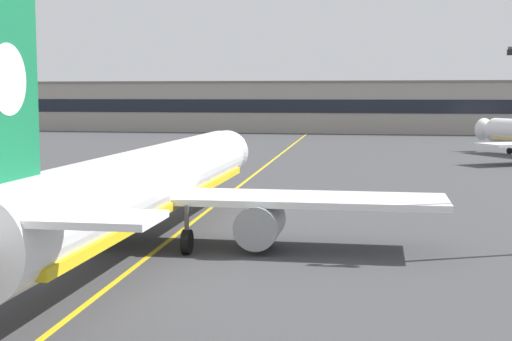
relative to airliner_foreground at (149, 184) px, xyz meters
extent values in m
plane|color=#3D3D3F|center=(-0.20, -8.03, -3.37)|extent=(400.00, 400.00, 0.00)
cube|color=yellow|center=(-0.20, 21.97, -3.37)|extent=(7.77, 179.86, 0.01)
cylinder|color=white|center=(0.00, 0.15, 0.13)|extent=(4.36, 36.05, 3.80)
cone|color=white|center=(-0.30, 19.44, 0.13)|extent=(3.65, 2.66, 3.61)
cube|color=gold|center=(0.00, 0.15, -0.91)|extent=(4.24, 33.17, 0.44)
cube|color=black|center=(-0.27, 17.54, 0.80)|extent=(2.87, 1.14, 0.60)
cube|color=white|center=(-0.01, 0.75, -0.72)|extent=(32.07, 5.30, 0.36)
cylinder|color=gray|center=(-6.20, -0.35, -1.94)|extent=(2.36, 3.64, 2.30)
cylinder|color=black|center=(-6.22, 1.50, -1.94)|extent=(1.96, 0.21, 1.95)
cylinder|color=gray|center=(6.20, -0.16, -1.94)|extent=(2.36, 3.64, 2.30)
cylinder|color=black|center=(6.17, 1.69, -1.94)|extent=(1.96, 0.21, 1.95)
cylinder|color=white|center=(0.24, -15.35, 5.40)|extent=(0.48, 2.41, 2.40)
cylinder|color=#4C4C51|center=(-0.23, 14.65, -1.89)|extent=(0.24, 0.24, 1.60)
cylinder|color=black|center=(-0.23, 14.65, -2.92)|extent=(0.41, 0.91, 0.90)
cylinder|color=#4C4C51|center=(-2.57, -1.89, -1.59)|extent=(0.24, 0.24, 1.60)
cylinder|color=black|center=(-2.57, -1.89, -2.72)|extent=(0.42, 1.31, 1.30)
cylinder|color=#4C4C51|center=(2.63, -1.81, -1.59)|extent=(0.24, 0.24, 1.60)
cylinder|color=black|center=(2.63, -1.81, -2.72)|extent=(0.42, 1.31, 1.30)
cone|color=white|center=(26.95, 71.00, -0.21)|extent=(4.01, 3.73, 3.26)
cube|color=black|center=(27.88, 69.55, 0.39)|extent=(2.70, 2.22, 0.54)
cylinder|color=#4C4C51|center=(29.28, 67.34, -2.04)|extent=(0.22, 0.22, 1.44)
cylinder|color=black|center=(29.28, 67.34, -2.96)|extent=(0.74, 0.88, 0.81)
cube|color=black|center=(18.90, 1.30, 7.02)|extent=(0.44, 0.36, 0.28)
cube|color=yellow|center=(-20.46, 21.49, -2.75)|extent=(3.72, 4.52, 0.84)
cube|color=black|center=(-20.51, 21.58, -2.03)|extent=(2.56, 2.80, 0.60)
cylinder|color=orange|center=(-20.46, 21.49, -1.65)|extent=(0.14, 0.14, 0.14)
cube|color=yellow|center=(-20.46, 21.49, -2.75)|extent=(3.65, 4.36, 0.14)
cylinder|color=black|center=(-20.51, 23.27, -3.05)|extent=(0.52, 0.66, 0.64)
cylinder|color=black|center=(-18.90, 20.63, -3.05)|extent=(0.52, 0.66, 0.64)
cone|color=orange|center=(0.76, 15.10, -3.09)|extent=(0.36, 0.36, 0.55)
cylinder|color=white|center=(0.76, 15.10, -3.07)|extent=(0.23, 0.23, 0.07)
cube|color=orange|center=(0.76, 15.10, -3.35)|extent=(0.44, 0.44, 0.03)
cube|color=#9E998E|center=(10.69, 119.89, 1.92)|extent=(156.58, 12.00, 10.58)
cube|color=black|center=(10.69, 113.84, 2.32)|extent=(150.32, 0.12, 2.80)
cube|color=slate|center=(10.69, 119.89, 7.41)|extent=(156.98, 12.40, 0.40)
camera|label=1|loc=(12.86, -37.66, 4.93)|focal=51.04mm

